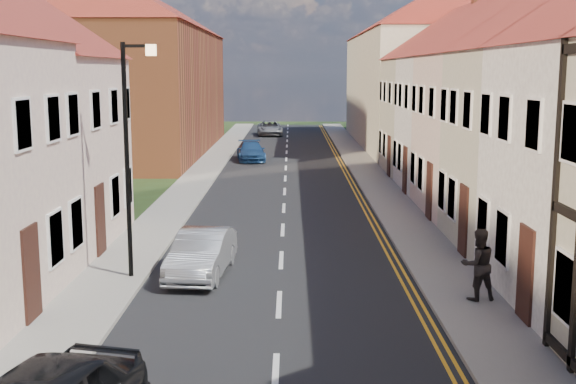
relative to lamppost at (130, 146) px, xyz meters
name	(u,v)px	position (x,y,z in m)	size (l,w,h in m)	color
road	(284,208)	(3.81, 10.00, -3.53)	(7.00, 90.00, 0.02)	black
pavement_left	(174,207)	(-0.59, 10.00, -3.48)	(1.80, 90.00, 0.12)	gray
pavement_right	(394,207)	(8.21, 10.00, -3.48)	(1.80, 90.00, 0.12)	gray
cottage_r_pink	(533,96)	(13.11, 8.90, 0.94)	(8.30, 6.00, 9.00)	#C1A098
cottage_r_white_far	(493,92)	(13.11, 14.30, 0.94)	(8.30, 5.20, 9.00)	white
cottage_r_cream_far	(464,89)	(13.11, 19.70, 0.94)	(8.30, 6.00, 9.00)	beige
block_right_far	(415,73)	(13.11, 35.00, 1.76)	(8.30, 24.20, 10.50)	beige
block_left_far	(146,73)	(-5.49, 30.00, 1.76)	(8.30, 24.20, 10.50)	brown
lamppost	(130,146)	(0.00, 0.00, 0.00)	(0.88, 0.15, 6.00)	black
car_mid	(202,253)	(1.72, 0.44, -2.93)	(1.29, 3.71, 1.22)	#94969B
car_far	(251,151)	(1.67, 25.41, -2.96)	(1.62, 3.98, 1.15)	navy
car_distant	(270,128)	(2.31, 42.89, -2.93)	(2.02, 4.38, 1.22)	gray
pedestrian_right	(478,264)	(8.45, -1.95, -2.57)	(0.82, 0.64, 1.70)	black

